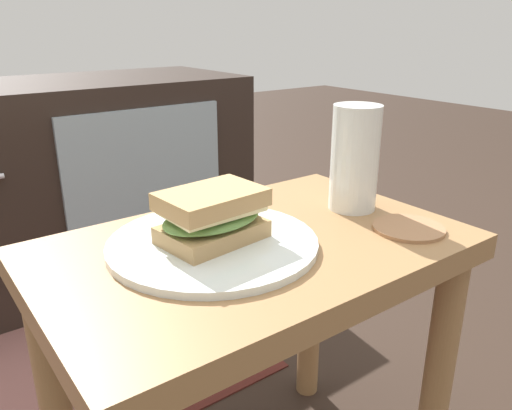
{
  "coord_description": "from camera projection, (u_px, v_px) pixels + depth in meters",
  "views": [
    {
      "loc": [
        -0.36,
        -0.49,
        0.73
      ],
      "look_at": [
        0.0,
        0.0,
        0.51
      ],
      "focal_mm": 35.49,
      "sensor_mm": 36.0,
      "label": 1
    }
  ],
  "objects": [
    {
      "name": "coaster",
      "position": [
        409.0,
        228.0,
        0.7
      ],
      "size": [
        0.1,
        0.1,
        0.01
      ],
      "primitive_type": "cylinder",
      "color": "#996B47",
      "rests_on": "side_table"
    },
    {
      "name": "tv_cabinet",
      "position": [
        77.0,
        182.0,
        1.47
      ],
      "size": [
        0.96,
        0.46,
        0.58
      ],
      "color": "black",
      "rests_on": "ground"
    },
    {
      "name": "plate",
      "position": [
        213.0,
        243.0,
        0.65
      ],
      "size": [
        0.27,
        0.27,
        0.01
      ],
      "primitive_type": "cylinder",
      "color": "silver",
      "rests_on": "side_table"
    },
    {
      "name": "sandwich_front",
      "position": [
        212.0,
        216.0,
        0.63
      ],
      "size": [
        0.15,
        0.11,
        0.07
      ],
      "color": "tan",
      "rests_on": "plate"
    },
    {
      "name": "beer_glass",
      "position": [
        355.0,
        161.0,
        0.76
      ],
      "size": [
        0.07,
        0.07,
        0.16
      ],
      "color": "silver",
      "rests_on": "side_table"
    },
    {
      "name": "side_table",
      "position": [
        254.0,
        301.0,
        0.7
      ],
      "size": [
        0.56,
        0.36,
        0.46
      ],
      "color": "olive",
      "rests_on": "ground"
    },
    {
      "name": "area_rug",
      "position": [
        18.0,
        379.0,
        1.09
      ],
      "size": [
        1.0,
        0.63,
        0.01
      ],
      "color": "#4C1E19",
      "rests_on": "ground"
    }
  ]
}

